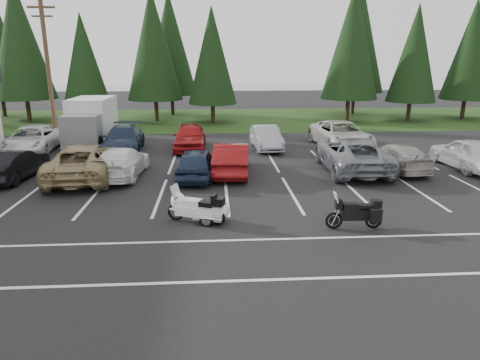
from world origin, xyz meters
name	(u,v)px	position (x,y,z in m)	size (l,w,h in m)	color
ground	(215,204)	(0.00, 0.00, 0.00)	(120.00, 120.00, 0.00)	black
grass_strip	(213,119)	(0.00, 24.00, 0.01)	(80.00, 16.00, 0.01)	#193310
lake_water	(237,93)	(4.00, 55.00, 0.00)	(70.00, 50.00, 0.02)	slate
utility_pole	(48,70)	(-10.00, 12.00, 4.70)	(1.60, 0.26, 9.00)	#473321
box_truck	(89,122)	(-8.00, 12.50, 1.45)	(2.40, 5.60, 2.90)	silver
stall_markings	(214,188)	(0.00, 2.00, 0.00)	(32.00, 16.00, 0.01)	silver
conifer_2	(19,39)	(-16.00, 22.80, 6.95)	(5.10, 5.10, 11.89)	#332316
conifer_3	(84,60)	(-10.50, 21.40, 5.27)	(3.87, 3.87, 9.02)	#332316
conifer_4	(153,45)	(-5.00, 22.90, 6.53)	(4.80, 4.80, 11.17)	#332316
conifer_5	(212,56)	(0.00, 21.60, 5.63)	(4.14, 4.14, 9.63)	#332316
conifer_6	(352,42)	(12.00, 22.10, 6.71)	(4.93, 4.93, 11.48)	#332316
conifer_7	(415,53)	(17.50, 21.80, 5.81)	(4.27, 4.27, 9.94)	#332316
conifer_8	(471,49)	(23.00, 22.60, 6.17)	(4.53, 4.53, 10.56)	#332316
conifer_back_b	(170,43)	(-4.00, 27.50, 6.77)	(4.97, 4.97, 11.58)	#332316
conifer_back_c	(358,36)	(14.00, 26.80, 7.49)	(5.50, 5.50, 12.81)	#332316
car_near_1	(14,165)	(-9.18, 4.09, 0.69)	(1.47, 4.21, 1.39)	black
car_near_2	(84,161)	(-5.99, 4.01, 0.82)	(2.73, 5.92, 1.64)	#9B865A
car_near_3	(121,162)	(-4.36, 4.27, 0.70)	(1.95, 4.79, 1.39)	white
car_near_4	(196,163)	(-0.81, 3.77, 0.71)	(1.67, 4.15, 1.42)	#19243E
car_near_5	(232,158)	(0.87, 4.40, 0.76)	(1.61, 4.62, 1.52)	maroon
car_near_6	(352,154)	(6.82, 4.62, 0.84)	(2.77, 6.01, 1.67)	slate
car_near_7	(396,157)	(9.11, 4.64, 0.66)	(1.86, 4.58, 1.33)	#9E9790
car_near_8	(468,153)	(12.79, 4.65, 0.80)	(1.89, 4.70, 1.60)	#BBBBC1
car_far_0	(32,139)	(-10.77, 10.23, 0.76)	(2.51, 5.45, 1.52)	white
car_far_1	(123,139)	(-5.36, 9.93, 0.76)	(2.13, 5.23, 1.52)	#17233B
car_far_2	(190,137)	(-1.44, 10.32, 0.79)	(1.87, 4.64, 1.58)	maroon
car_far_3	(266,138)	(3.24, 10.17, 0.70)	(1.49, 4.26, 1.40)	gray
car_far_4	(341,135)	(7.97, 10.40, 0.81)	(2.69, 5.83, 1.62)	beige
touring_motorcycle	(196,205)	(-0.64, -1.96, 0.65)	(2.35, 0.72, 1.30)	white
cargo_trailer	(210,213)	(-0.15, -1.91, 0.34)	(1.48, 0.83, 0.69)	silver
adventure_motorcycle	(355,210)	(4.55, -2.79, 0.64)	(2.09, 0.73, 1.27)	black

